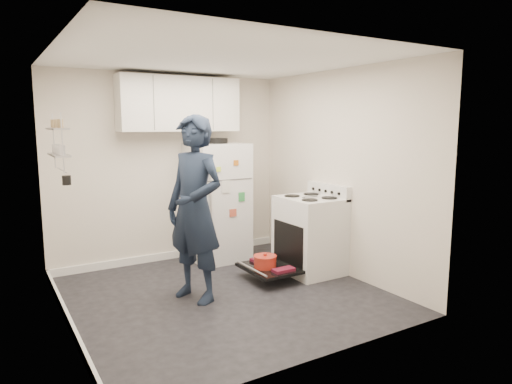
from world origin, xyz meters
TOP-DOWN VIEW (x-y plane):
  - room at (-0.03, 0.03)m, footprint 3.21×3.21m
  - electric_range at (1.26, 0.15)m, footprint 0.66×0.76m
  - open_oven_door at (0.65, 0.15)m, footprint 0.55×0.70m
  - refrigerator at (0.54, 1.25)m, footprint 0.72×0.74m
  - upper_cabinets at (0.10, 1.43)m, footprint 1.60×0.33m
  - wall_shelf_rack at (-1.52, 0.49)m, footprint 0.14×0.60m
  - person at (-0.30, 0.06)m, footprint 0.70×0.83m

SIDE VIEW (x-z plane):
  - open_oven_door at x=0.65m, z-range 0.07..0.29m
  - electric_range at x=1.26m, z-range -0.08..1.02m
  - refrigerator at x=0.54m, z-range -0.03..1.63m
  - person at x=-0.30m, z-range 0.00..1.94m
  - room at x=-0.03m, z-range -0.05..2.46m
  - wall_shelf_rack at x=-1.52m, z-range 1.37..1.98m
  - upper_cabinets at x=0.10m, z-range 1.75..2.45m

